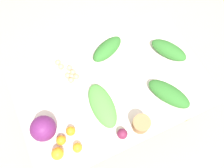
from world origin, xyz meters
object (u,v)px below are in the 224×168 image
Objects in this scene: paper_bag at (141,124)px; orange_1 at (58,154)px; greens_bunch_kale at (169,50)px; beet_root at (122,134)px; greens_bunch_beet_tops at (102,105)px; orange_0 at (77,148)px; egg_carton at (68,71)px; greens_bunch_scallion at (107,49)px; orange_2 at (71,131)px; cabbage_purple at (43,128)px; greens_bunch_dandelion at (169,94)px; orange_3 at (61,140)px.

orange_1 is at bearing 174.15° from paper_bag.
greens_bunch_kale reaches higher than beet_root.
orange_0 is at bearing -144.07° from greens_bunch_beet_tops.
greens_bunch_kale is at bearing -114.25° from egg_carton.
greens_bunch_scallion is 3.51× the size of orange_1.
orange_2 is at bearing -164.07° from greens_bunch_kale.
greens_bunch_beet_tops reaches higher than orange_2.
greens_bunch_beet_tops is at bearing 128.08° from paper_bag.
greens_bunch_scallion is at bearing 61.25° from greens_bunch_beet_tops.
orange_1 reaches higher than orange_0.
cabbage_purple is 0.18m from orange_2.
orange_1 reaches higher than orange_2.
greens_bunch_scallion is at bearing 50.71° from orange_0.
greens_bunch_dandelion is (0.29, 0.11, -0.01)m from paper_bag.
orange_3 is at bearing -163.60° from greens_bunch_beet_tops.
greens_bunch_scallion reaches higher than beet_root.
greens_bunch_scallion is at bearing 31.62° from cabbage_purple.
egg_carton is at bearing 106.09° from beet_root.
greens_bunch_scallion reaches higher than greens_bunch_kale.
greens_bunch_beet_tops is (-0.48, 0.13, -0.00)m from greens_bunch_dandelion.
greens_bunch_beet_tops reaches higher than orange_1.
orange_3 is at bearing -138.42° from greens_bunch_scallion.
paper_bag reaches higher than egg_carton.
cabbage_purple reaches higher than greens_bunch_kale.
paper_bag is 0.55m from orange_3.
greens_bunch_dandelion is at bearing 14.83° from beet_root.
egg_carton reaches higher than beet_root.
cabbage_purple is 0.26m from orange_0.
greens_bunch_kale is 0.76m from beet_root.
orange_0 is (-0.46, 0.04, -0.02)m from paper_bag.
orange_2 is (-0.75, 0.05, -0.01)m from greens_bunch_dandelion.
greens_bunch_kale is (1.09, 0.19, -0.04)m from cabbage_purple.
beet_root reaches higher than orange_2.
egg_carton is 0.81m from greens_bunch_kale.
greens_bunch_dandelion is at bearing -120.23° from greens_bunch_kale.
paper_bag is at bearing -21.78° from cabbage_purple.
orange_1 is at bearing -141.49° from orange_2.
orange_3 is (-0.54, 0.13, -0.02)m from paper_bag.
orange_1 is (-0.40, -0.18, -0.00)m from greens_bunch_beet_tops.
paper_bag reaches higher than orange_3.
orange_2 is at bearing -164.96° from greens_bunch_beet_tops.
greens_bunch_dandelion is 5.09× the size of orange_0.
beet_root is at bearing -8.08° from orange_1.
greens_bunch_beet_tops is (-0.22, -0.41, -0.01)m from greens_bunch_scallion.
egg_carton is at bearing 117.92° from paper_bag.
greens_bunch_scallion is 3.96× the size of beet_root.
egg_carton is 0.95× the size of greens_bunch_kale.
paper_bag reaches higher than orange_0.
greens_bunch_dandelion is 0.83m from orange_3.
orange_1 reaches higher than beet_root.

